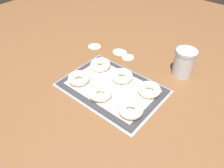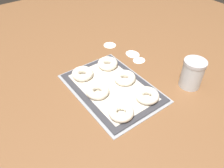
{
  "view_description": "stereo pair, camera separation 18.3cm",
  "coord_description": "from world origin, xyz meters",
  "px_view_note": "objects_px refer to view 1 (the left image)",
  "views": [
    {
      "loc": [
        0.49,
        -0.59,
        0.7
      ],
      "look_at": [
        0.0,
        -0.0,
        0.03
      ],
      "focal_mm": 35.0,
      "sensor_mm": 36.0,
      "label": 1
    },
    {
      "loc": [
        0.62,
        -0.46,
        0.7
      ],
      "look_at": [
        0.0,
        -0.0,
        0.03
      ],
      "focal_mm": 35.0,
      "sensor_mm": 36.0,
      "label": 2
    }
  ],
  "objects_px": {
    "bagel_front_right": "(131,110)",
    "bagel_back_right": "(149,90)",
    "bagel_front_left": "(79,78)",
    "bagel_back_center": "(121,76)",
    "bagel_back_left": "(100,65)",
    "flour_canister": "(184,63)",
    "bagel_front_center": "(100,93)",
    "baking_tray": "(112,88)"
  },
  "relations": [
    {
      "from": "bagel_front_left",
      "to": "bagel_back_right",
      "type": "xyz_separation_m",
      "value": [
        0.3,
        0.15,
        0.0
      ]
    },
    {
      "from": "bagel_back_left",
      "to": "bagel_front_right",
      "type": "bearing_deg",
      "value": -26.36
    },
    {
      "from": "bagel_front_center",
      "to": "bagel_back_center",
      "type": "distance_m",
      "value": 0.16
    },
    {
      "from": "bagel_back_right",
      "to": "flour_canister",
      "type": "height_order",
      "value": "flour_canister"
    },
    {
      "from": "bagel_front_right",
      "to": "flour_canister",
      "type": "bearing_deg",
      "value": 84.31
    },
    {
      "from": "baking_tray",
      "to": "bagel_front_center",
      "type": "relative_size",
      "value": 4.5
    },
    {
      "from": "bagel_front_left",
      "to": "bagel_front_center",
      "type": "relative_size",
      "value": 1.0
    },
    {
      "from": "bagel_front_right",
      "to": "bagel_back_center",
      "type": "xyz_separation_m",
      "value": [
        -0.17,
        0.15,
        0.0
      ]
    },
    {
      "from": "baking_tray",
      "to": "bagel_back_left",
      "type": "height_order",
      "value": "bagel_back_left"
    },
    {
      "from": "bagel_front_left",
      "to": "bagel_front_right",
      "type": "distance_m",
      "value": 0.31
    },
    {
      "from": "bagel_front_right",
      "to": "bagel_back_left",
      "type": "xyz_separation_m",
      "value": [
        -0.31,
        0.15,
        0.0
      ]
    },
    {
      "from": "baking_tray",
      "to": "bagel_front_center",
      "type": "height_order",
      "value": "bagel_front_center"
    },
    {
      "from": "bagel_back_left",
      "to": "bagel_back_center",
      "type": "distance_m",
      "value": 0.14
    },
    {
      "from": "baking_tray",
      "to": "bagel_back_right",
      "type": "height_order",
      "value": "bagel_back_right"
    },
    {
      "from": "bagel_front_center",
      "to": "bagel_back_left",
      "type": "bearing_deg",
      "value": 131.96
    },
    {
      "from": "baking_tray",
      "to": "bagel_front_right",
      "type": "height_order",
      "value": "bagel_front_right"
    },
    {
      "from": "flour_canister",
      "to": "bagel_front_right",
      "type": "bearing_deg",
      "value": -95.69
    },
    {
      "from": "baking_tray",
      "to": "flour_canister",
      "type": "xyz_separation_m",
      "value": [
        0.2,
        0.32,
        0.07
      ]
    },
    {
      "from": "bagel_front_left",
      "to": "flour_canister",
      "type": "distance_m",
      "value": 0.52
    },
    {
      "from": "bagel_front_right",
      "to": "flour_canister",
      "type": "distance_m",
      "value": 0.39
    },
    {
      "from": "baking_tray",
      "to": "bagel_back_center",
      "type": "height_order",
      "value": "bagel_back_center"
    },
    {
      "from": "bagel_back_left",
      "to": "bagel_back_right",
      "type": "relative_size",
      "value": 1.0
    },
    {
      "from": "bagel_front_left",
      "to": "flour_canister",
      "type": "relative_size",
      "value": 0.75
    },
    {
      "from": "bagel_front_center",
      "to": "bagel_front_right",
      "type": "relative_size",
      "value": 1.0
    },
    {
      "from": "bagel_front_right",
      "to": "bagel_back_right",
      "type": "relative_size",
      "value": 1.0
    },
    {
      "from": "bagel_front_center",
      "to": "bagel_front_right",
      "type": "xyz_separation_m",
      "value": [
        0.16,
        0.01,
        0.0
      ]
    },
    {
      "from": "bagel_front_left",
      "to": "bagel_back_left",
      "type": "xyz_separation_m",
      "value": [
        0.0,
        0.15,
        0.0
      ]
    },
    {
      "from": "bagel_front_center",
      "to": "bagel_back_left",
      "type": "xyz_separation_m",
      "value": [
        -0.14,
        0.16,
        0.0
      ]
    },
    {
      "from": "bagel_front_left",
      "to": "bagel_back_right",
      "type": "height_order",
      "value": "same"
    },
    {
      "from": "bagel_back_left",
      "to": "flour_canister",
      "type": "xyz_separation_m",
      "value": [
        0.35,
        0.24,
        0.04
      ]
    },
    {
      "from": "baking_tray",
      "to": "bagel_back_center",
      "type": "bearing_deg",
      "value": 93.92
    },
    {
      "from": "bagel_front_left",
      "to": "bagel_back_right",
      "type": "relative_size",
      "value": 1.0
    },
    {
      "from": "bagel_front_center",
      "to": "bagel_back_right",
      "type": "xyz_separation_m",
      "value": [
        0.16,
        0.16,
        0.0
      ]
    },
    {
      "from": "bagel_back_center",
      "to": "flour_canister",
      "type": "distance_m",
      "value": 0.32
    },
    {
      "from": "baking_tray",
      "to": "flour_canister",
      "type": "bearing_deg",
      "value": 57.48
    },
    {
      "from": "bagel_front_right",
      "to": "bagel_back_right",
      "type": "height_order",
      "value": "same"
    },
    {
      "from": "bagel_back_center",
      "to": "bagel_back_right",
      "type": "height_order",
      "value": "same"
    },
    {
      "from": "bagel_front_center",
      "to": "bagel_back_right",
      "type": "distance_m",
      "value": 0.22
    },
    {
      "from": "bagel_back_center",
      "to": "bagel_back_right",
      "type": "bearing_deg",
      "value": 0.61
    },
    {
      "from": "bagel_back_center",
      "to": "flour_canister",
      "type": "height_order",
      "value": "flour_canister"
    },
    {
      "from": "bagel_front_left",
      "to": "bagel_back_center",
      "type": "distance_m",
      "value": 0.21
    },
    {
      "from": "bagel_back_left",
      "to": "bagel_front_center",
      "type": "bearing_deg",
      "value": -48.04
    }
  ]
}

